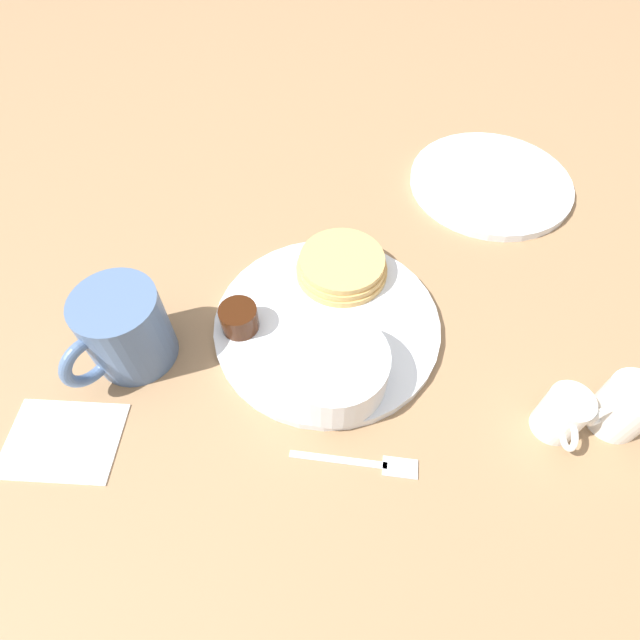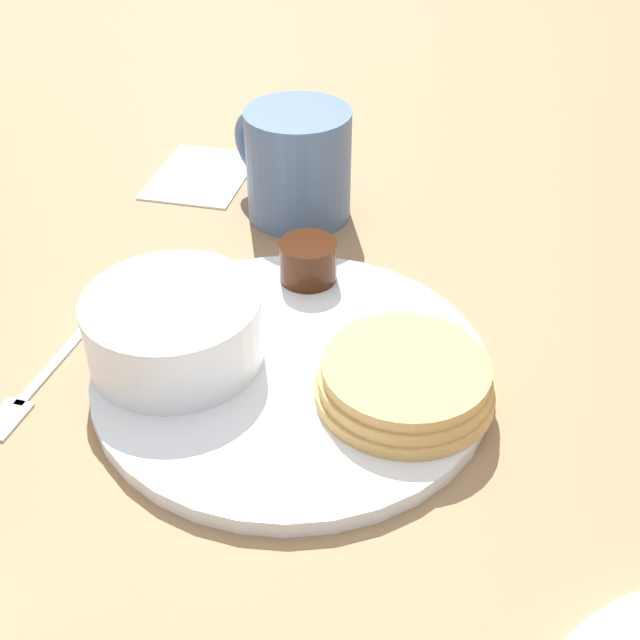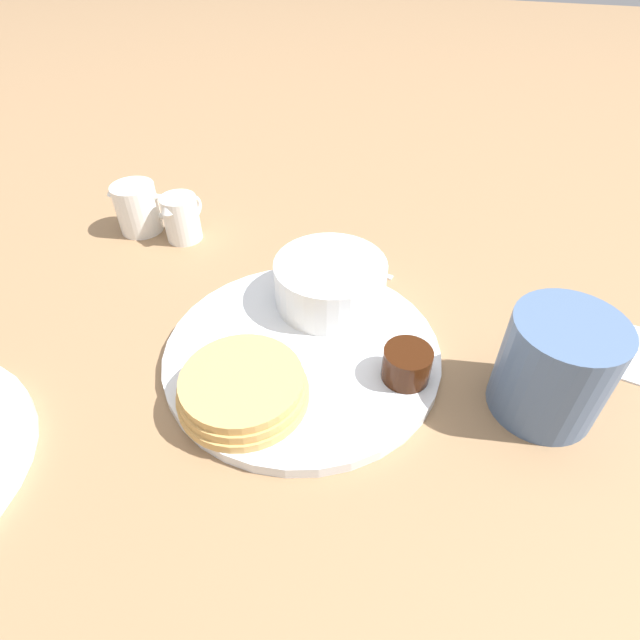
% 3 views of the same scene
% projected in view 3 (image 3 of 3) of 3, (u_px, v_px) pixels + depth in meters
% --- Properties ---
extents(ground_plane, '(4.00, 4.00, 0.00)m').
position_uv_depth(ground_plane, '(303.00, 356.00, 0.50)').
color(ground_plane, '#93704C').
extents(plate, '(0.27, 0.27, 0.01)m').
position_uv_depth(plate, '(302.00, 352.00, 0.49)').
color(plate, white).
rests_on(plate, ground_plane).
extents(pancake_stack, '(0.12, 0.12, 0.03)m').
position_uv_depth(pancake_stack, '(243.00, 388.00, 0.43)').
color(pancake_stack, tan).
rests_on(pancake_stack, plate).
extents(bowl, '(0.12, 0.12, 0.05)m').
position_uv_depth(bowl, '(330.00, 281.00, 0.53)').
color(bowl, white).
rests_on(bowl, plate).
extents(syrup_cup, '(0.04, 0.04, 0.03)m').
position_uv_depth(syrup_cup, '(407.00, 364.00, 0.45)').
color(syrup_cup, '#38190A').
rests_on(syrup_cup, plate).
extents(butter_ramekin, '(0.04, 0.04, 0.04)m').
position_uv_depth(butter_ramekin, '(351.00, 279.00, 0.54)').
color(butter_ramekin, white).
rests_on(butter_ramekin, plate).
extents(coffee_mug, '(0.11, 0.11, 0.10)m').
position_uv_depth(coffee_mug, '(557.00, 364.00, 0.42)').
color(coffee_mug, slate).
rests_on(coffee_mug, ground_plane).
extents(creamer_pitcher_near, '(0.05, 0.07, 0.06)m').
position_uv_depth(creamer_pitcher_near, '(182.00, 217.00, 0.64)').
color(creamer_pitcher_near, white).
rests_on(creamer_pitcher_near, ground_plane).
extents(creamer_pitcher_far, '(0.08, 0.06, 0.07)m').
position_uv_depth(creamer_pitcher_far, '(138.00, 208.00, 0.65)').
color(creamer_pitcher_far, white).
rests_on(creamer_pitcher_far, ground_plane).
extents(fork, '(0.13, 0.05, 0.00)m').
position_uv_depth(fork, '(334.00, 256.00, 0.62)').
color(fork, silver).
rests_on(fork, ground_plane).
extents(napkin, '(0.13, 0.11, 0.00)m').
position_uv_depth(napkin, '(609.00, 345.00, 0.51)').
color(napkin, white).
rests_on(napkin, ground_plane).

